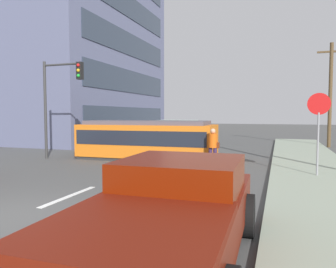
{
  "coord_description": "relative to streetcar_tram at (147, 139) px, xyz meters",
  "views": [
    {
      "loc": [
        5.48,
        -5.43,
        2.29
      ],
      "look_at": [
        0.64,
        8.56,
        1.37
      ],
      "focal_mm": 34.41,
      "sensor_mm": 36.0,
      "label": 1
    }
  ],
  "objects": [
    {
      "name": "pickup_truck_parked",
      "position": [
        4.84,
        -10.51,
        -0.21
      ],
      "size": [
        2.37,
        5.05,
        1.55
      ],
      "color": "#621509",
      "rests_on": "ground"
    },
    {
      "name": "pedestrian_crossing",
      "position": [
        3.69,
        -1.5,
        -0.06
      ],
      "size": [
        0.46,
        0.36,
        1.67
      ],
      "color": "#322040",
      "rests_on": "ground"
    },
    {
      "name": "corner_building",
      "position": [
        -13.43,
        10.77,
        6.99
      ],
      "size": [
        14.79,
        17.38,
        16.0
      ],
      "color": "slate",
      "rests_on": "ground"
    },
    {
      "name": "traffic_light_mast",
      "position": [
        -4.05,
        -1.6,
        2.42
      ],
      "size": [
        2.3,
        0.33,
        4.93
      ],
      "color": "#333333",
      "rests_on": "ground"
    },
    {
      "name": "lane_stripe_2",
      "position": [
        0.87,
        -3.65,
        -1.0
      ],
      "size": [
        0.16,
        2.4,
        0.01
      ],
      "primitive_type": "cube",
      "color": "silver",
      "rests_on": "ground"
    },
    {
      "name": "lane_stripe_3",
      "position": [
        0.87,
        6.0,
        -1.0
      ],
      "size": [
        0.16,
        2.4,
        0.01
      ],
      "primitive_type": "cube",
      "color": "silver",
      "rests_on": "ground"
    },
    {
      "name": "ground_plane",
      "position": [
        0.87,
        0.35,
        -1.01
      ],
      "size": [
        120.0,
        120.0,
        0.0
      ],
      "primitive_type": "plane",
      "color": "#4C4D4C"
    },
    {
      "name": "streetcar_tram",
      "position": [
        0.0,
        0.0,
        0.0
      ],
      "size": [
        6.96,
        2.75,
        1.95
      ],
      "color": "orange",
      "rests_on": "ground"
    },
    {
      "name": "lane_stripe_1",
      "position": [
        0.87,
        -7.65,
        -1.0
      ],
      "size": [
        0.16,
        2.4,
        0.01
      ],
      "primitive_type": "cube",
      "color": "silver",
      "rests_on": "ground"
    },
    {
      "name": "utility_pole_mid",
      "position": [
        9.6,
        9.37,
        2.72
      ],
      "size": [
        1.8,
        0.24,
        7.1
      ],
      "color": "brown",
      "rests_on": "ground"
    },
    {
      "name": "lane_stripe_4",
      "position": [
        0.87,
        12.0,
        -1.0
      ],
      "size": [
        0.16,
        2.4,
        0.01
      ],
      "primitive_type": "cube",
      "color": "silver",
      "rests_on": "ground"
    },
    {
      "name": "stop_sign",
      "position": [
        7.64,
        -2.77,
        1.19
      ],
      "size": [
        0.76,
        0.07,
        2.88
      ],
      "color": "gray",
      "rests_on": "sidewalk_curb_right"
    },
    {
      "name": "sidewalk_curb_right",
      "position": [
        7.67,
        -3.65,
        -0.94
      ],
      "size": [
        3.2,
        36.0,
        0.14
      ],
      "primitive_type": "cube",
      "color": "#929E88",
      "rests_on": "ground"
    },
    {
      "name": "city_bus",
      "position": [
        -0.63,
        5.59,
        0.05
      ],
      "size": [
        2.69,
        5.09,
        1.85
      ],
      "color": "#A6BFAF",
      "rests_on": "ground"
    }
  ]
}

